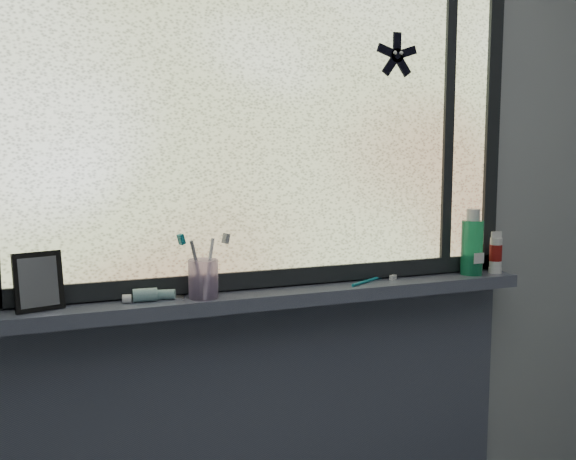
% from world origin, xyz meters
% --- Properties ---
extents(wall_back, '(3.00, 0.01, 2.50)m').
position_xyz_m(wall_back, '(0.00, 1.30, 1.25)').
color(wall_back, '#9EA3A8').
rests_on(wall_back, ground).
extents(windowsill, '(1.62, 0.14, 0.04)m').
position_xyz_m(windowsill, '(0.00, 1.23, 1.00)').
color(windowsill, '#494D61').
rests_on(windowsill, wall_back).
extents(sill_apron, '(1.62, 0.02, 0.98)m').
position_xyz_m(sill_apron, '(0.00, 1.29, 0.49)').
color(sill_apron, '#494D61').
rests_on(sill_apron, floor).
extents(window_pane, '(1.50, 0.01, 1.00)m').
position_xyz_m(window_pane, '(0.00, 1.28, 1.53)').
color(window_pane, silver).
rests_on(window_pane, wall_back).
extents(frame_bottom, '(1.60, 0.03, 0.05)m').
position_xyz_m(frame_bottom, '(0.00, 1.28, 1.05)').
color(frame_bottom, black).
rests_on(frame_bottom, windowsill).
extents(frame_right, '(0.05, 0.03, 1.10)m').
position_xyz_m(frame_right, '(0.78, 1.28, 1.53)').
color(frame_right, black).
rests_on(frame_right, wall_back).
extents(frame_mullion, '(0.03, 0.03, 1.00)m').
position_xyz_m(frame_mullion, '(0.60, 1.28, 1.53)').
color(frame_mullion, black).
rests_on(frame_mullion, wall_back).
extents(starfish_sticker, '(0.15, 0.02, 0.15)m').
position_xyz_m(starfish_sticker, '(0.40, 1.27, 1.72)').
color(starfish_sticker, black).
rests_on(starfish_sticker, window_pane).
extents(vanity_mirror, '(0.13, 0.09, 0.15)m').
position_xyz_m(vanity_mirror, '(-0.66, 1.23, 1.10)').
color(vanity_mirror, black).
rests_on(vanity_mirror, windowsill).
extents(toothpaste_tube, '(0.21, 0.08, 0.04)m').
position_xyz_m(toothpaste_tube, '(-0.37, 1.23, 1.04)').
color(toothpaste_tube, silver).
rests_on(toothpaste_tube, windowsill).
extents(toothbrush_cup, '(0.11, 0.11, 0.11)m').
position_xyz_m(toothbrush_cup, '(-0.24, 1.21, 1.07)').
color(toothbrush_cup, '#C4A7DD').
rests_on(toothbrush_cup, windowsill).
extents(toothbrush_lying, '(0.20, 0.13, 0.01)m').
position_xyz_m(toothbrush_lying, '(0.29, 1.24, 1.03)').
color(toothbrush_lying, '#0D6C7C').
rests_on(toothbrush_lying, windowsill).
extents(mouthwash_bottle, '(0.09, 0.09, 0.18)m').
position_xyz_m(mouthwash_bottle, '(0.67, 1.22, 1.13)').
color(mouthwash_bottle, '#1D9963').
rests_on(mouthwash_bottle, windowsill).
extents(cream_tube, '(0.05, 0.05, 0.10)m').
position_xyz_m(cream_tube, '(0.77, 1.22, 1.09)').
color(cream_tube, silver).
rests_on(cream_tube, windowsill).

